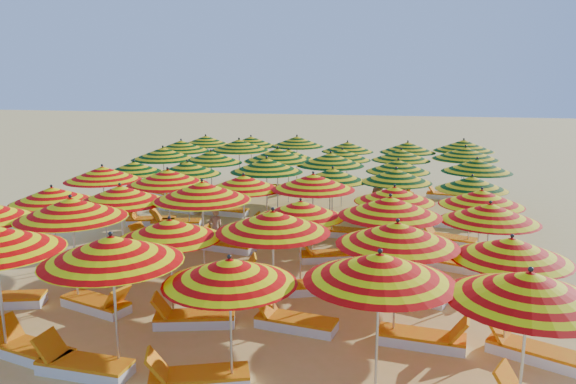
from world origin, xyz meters
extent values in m
plane|color=#E8B967|center=(0.00, 0.00, 0.00)|extent=(120.00, 120.00, 0.00)
cylinder|color=silver|center=(-3.52, -8.18, 1.24)|extent=(0.05, 0.05, 2.49)
cylinder|color=silver|center=(-1.13, -8.22, 1.24)|extent=(0.05, 0.05, 2.48)
cone|color=#DF6C00|center=(-1.13, -8.22, 2.31)|extent=(3.18, 3.18, 0.47)
sphere|color=black|center=(-1.13, -8.22, 2.58)|extent=(0.08, 0.08, 0.08)
cylinder|color=silver|center=(1.02, -8.27, 1.12)|extent=(0.04, 0.04, 2.25)
cone|color=#DF6C00|center=(1.02, -8.27, 2.10)|extent=(2.38, 2.38, 0.43)
sphere|color=black|center=(1.02, -8.27, 2.34)|extent=(0.07, 0.07, 0.07)
cylinder|color=silver|center=(3.44, -8.04, 1.22)|extent=(0.05, 0.05, 2.44)
cone|color=#DF6C00|center=(3.44, -8.04, 2.27)|extent=(3.21, 3.21, 0.46)
sphere|color=black|center=(3.44, -8.04, 2.54)|extent=(0.08, 0.08, 0.08)
cylinder|color=silver|center=(5.61, -8.29, 1.20)|extent=(0.05, 0.05, 2.40)
cone|color=#DF6C00|center=(5.61, -8.29, 2.24)|extent=(3.13, 3.13, 0.46)
sphere|color=black|center=(5.61, -8.29, 2.50)|extent=(0.08, 0.08, 0.08)
cylinder|color=silver|center=(-3.60, -5.69, 1.24)|extent=(0.05, 0.05, 2.49)
cone|color=#DF6C00|center=(-3.60, -5.69, 2.32)|extent=(3.26, 3.26, 0.47)
sphere|color=black|center=(-3.60, -5.69, 2.59)|extent=(0.08, 0.08, 0.08)
cylinder|color=silver|center=(-1.09, -5.98, 1.11)|extent=(0.04, 0.04, 2.21)
cone|color=#DF6C00|center=(-1.09, -5.98, 2.07)|extent=(2.40, 2.40, 0.42)
sphere|color=black|center=(-1.09, -5.98, 2.31)|extent=(0.07, 0.07, 0.07)
cylinder|color=silver|center=(1.07, -5.59, 1.21)|extent=(0.05, 0.05, 2.42)
cone|color=#DF6C00|center=(1.07, -5.59, 2.26)|extent=(2.99, 2.99, 0.46)
sphere|color=black|center=(1.07, -5.59, 2.52)|extent=(0.08, 0.08, 0.08)
cylinder|color=silver|center=(3.64, -5.89, 1.20)|extent=(0.05, 0.05, 2.40)
cone|color=#DF6C00|center=(3.64, -5.89, 2.24)|extent=(2.55, 2.55, 0.46)
sphere|color=black|center=(3.64, -5.89, 2.50)|extent=(0.08, 0.08, 0.08)
cylinder|color=silver|center=(5.73, -5.91, 1.12)|extent=(0.04, 0.04, 2.24)
cone|color=#DF6C00|center=(5.73, -5.91, 2.09)|extent=(2.31, 2.31, 0.43)
sphere|color=black|center=(5.73, -5.91, 2.33)|extent=(0.07, 0.07, 0.07)
cylinder|color=silver|center=(-5.61, -3.56, 1.12)|extent=(0.04, 0.04, 2.24)
cone|color=#DF6C00|center=(-5.61, -3.56, 2.09)|extent=(2.71, 2.71, 0.43)
sphere|color=black|center=(-5.61, -3.56, 2.33)|extent=(0.07, 0.07, 0.07)
cylinder|color=silver|center=(-3.50, -3.69, 1.19)|extent=(0.05, 0.05, 2.39)
cone|color=#DF6C00|center=(-3.50, -3.69, 2.23)|extent=(2.90, 2.90, 0.46)
sphere|color=black|center=(-3.50, -3.69, 2.49)|extent=(0.08, 0.08, 0.08)
cylinder|color=silver|center=(-1.37, -3.38, 1.26)|extent=(0.05, 0.05, 2.52)
cone|color=#DF6C00|center=(-1.37, -3.38, 2.35)|extent=(3.32, 3.32, 0.48)
sphere|color=black|center=(-1.37, -3.38, 2.63)|extent=(0.08, 0.08, 0.08)
cylinder|color=silver|center=(1.23, -3.51, 1.10)|extent=(0.04, 0.04, 2.19)
cone|color=#DF6C00|center=(1.23, -3.51, 2.04)|extent=(2.37, 2.37, 0.42)
sphere|color=black|center=(1.23, -3.51, 2.28)|extent=(0.07, 0.07, 0.07)
cylinder|color=silver|center=(3.39, -3.66, 1.21)|extent=(0.05, 0.05, 2.42)
cone|color=#DF6C00|center=(3.39, -3.66, 2.26)|extent=(2.63, 2.63, 0.46)
sphere|color=black|center=(3.39, -3.66, 2.52)|extent=(0.08, 0.08, 0.08)
cylinder|color=silver|center=(5.66, -3.24, 1.14)|extent=(0.04, 0.04, 2.28)
cone|color=#DF6C00|center=(5.66, -3.24, 2.13)|extent=(2.87, 2.87, 0.43)
sphere|color=black|center=(5.66, -3.24, 2.38)|extent=(0.08, 0.08, 0.08)
cylinder|color=silver|center=(-5.65, -0.96, 1.19)|extent=(0.05, 0.05, 2.39)
cone|color=#DF6C00|center=(-5.65, -0.96, 2.23)|extent=(3.00, 3.00, 0.45)
sphere|color=black|center=(-5.65, -0.96, 2.49)|extent=(0.08, 0.08, 0.08)
cylinder|color=silver|center=(-3.25, -1.35, 1.22)|extent=(0.05, 0.05, 2.44)
cone|color=#DF6C00|center=(-3.25, -1.35, 2.28)|extent=(2.74, 2.74, 0.46)
sphere|color=black|center=(-3.25, -1.35, 2.55)|extent=(0.08, 0.08, 0.08)
cylinder|color=silver|center=(-1.01, -1.00, 1.15)|extent=(0.04, 0.04, 2.30)
cone|color=#DF6C00|center=(-1.01, -1.00, 2.15)|extent=(2.95, 2.95, 0.44)
sphere|color=black|center=(-1.01, -1.00, 2.40)|extent=(0.08, 0.08, 0.08)
cylinder|color=silver|center=(1.08, -0.98, 1.21)|extent=(0.05, 0.05, 2.42)
cone|color=#DF6C00|center=(1.08, -0.98, 2.26)|extent=(2.54, 2.54, 0.46)
sphere|color=black|center=(1.08, -0.98, 2.52)|extent=(0.08, 0.08, 0.08)
cylinder|color=silver|center=(3.40, -1.30, 1.10)|extent=(0.04, 0.04, 2.21)
cone|color=#DF6C00|center=(3.40, -1.30, 2.06)|extent=(2.43, 2.43, 0.42)
sphere|color=black|center=(3.40, -1.30, 2.30)|extent=(0.07, 0.07, 0.07)
cylinder|color=silver|center=(5.67, -1.31, 1.11)|extent=(0.04, 0.04, 2.23)
cone|color=#DF6C00|center=(5.67, -1.31, 2.08)|extent=(2.80, 2.80, 0.42)
sphere|color=black|center=(5.67, -1.31, 2.32)|extent=(0.07, 0.07, 0.07)
cylinder|color=silver|center=(-5.75, 1.26, 1.11)|extent=(0.04, 0.04, 2.21)
cone|color=#746A03|center=(-5.75, 1.26, 2.07)|extent=(2.65, 2.65, 0.42)
sphere|color=black|center=(-5.75, 1.26, 2.31)|extent=(0.07, 0.07, 0.07)
cylinder|color=silver|center=(-3.66, 1.08, 1.15)|extent=(0.04, 0.04, 2.31)
cone|color=#746A03|center=(-3.66, 1.08, 2.16)|extent=(2.31, 2.31, 0.44)
sphere|color=black|center=(-3.66, 1.08, 2.41)|extent=(0.08, 0.08, 0.08)
cylinder|color=silver|center=(-0.94, 1.39, 1.23)|extent=(0.05, 0.05, 2.46)
cone|color=#746A03|center=(-0.94, 1.39, 2.30)|extent=(2.78, 2.78, 0.47)
sphere|color=black|center=(-0.94, 1.39, 2.57)|extent=(0.08, 0.08, 0.08)
cylinder|color=silver|center=(1.33, 1.18, 1.12)|extent=(0.04, 0.04, 2.24)
cone|color=#746A03|center=(1.33, 1.18, 2.09)|extent=(2.96, 2.96, 0.43)
sphere|color=black|center=(1.33, 1.18, 2.34)|extent=(0.07, 0.07, 0.07)
cylinder|color=silver|center=(3.34, 1.26, 1.14)|extent=(0.04, 0.04, 2.28)
cone|color=#746A03|center=(3.34, 1.26, 2.13)|extent=(2.37, 2.37, 0.43)
sphere|color=black|center=(3.34, 1.26, 2.38)|extent=(0.08, 0.08, 0.08)
cylinder|color=silver|center=(5.63, 1.02, 1.09)|extent=(0.04, 0.04, 2.18)
cone|color=#746A03|center=(5.63, 1.02, 2.03)|extent=(2.71, 2.71, 0.42)
sphere|color=black|center=(5.63, 1.02, 2.27)|extent=(0.07, 0.07, 0.07)
cylinder|color=silver|center=(-5.59, 3.30, 1.23)|extent=(0.05, 0.05, 2.46)
cone|color=#746A03|center=(-5.59, 3.30, 2.30)|extent=(2.69, 2.69, 0.47)
sphere|color=black|center=(-5.59, 3.30, 2.57)|extent=(0.08, 0.08, 0.08)
cylinder|color=silver|center=(-3.64, 3.31, 1.19)|extent=(0.05, 0.05, 2.38)
cone|color=#746A03|center=(-3.64, 3.31, 2.22)|extent=(2.59, 2.59, 0.45)
sphere|color=black|center=(-3.64, 3.31, 2.48)|extent=(0.08, 0.08, 0.08)
cylinder|color=silver|center=(-1.09, 3.52, 1.26)|extent=(0.05, 0.05, 2.53)
cone|color=#746A03|center=(-1.09, 3.52, 2.36)|extent=(3.12, 3.12, 0.48)
sphere|color=black|center=(-1.09, 3.52, 2.63)|extent=(0.08, 0.08, 0.08)
cylinder|color=silver|center=(0.93, 3.30, 1.23)|extent=(0.05, 0.05, 2.45)
cone|color=#746A03|center=(0.93, 3.30, 2.29)|extent=(2.51, 2.51, 0.47)
sphere|color=black|center=(0.93, 3.30, 2.56)|extent=(0.08, 0.08, 0.08)
cylinder|color=silver|center=(3.34, 3.37, 1.13)|extent=(0.04, 0.04, 2.27)
cone|color=#746A03|center=(3.34, 3.37, 2.12)|extent=(2.73, 2.73, 0.43)
sphere|color=black|center=(3.34, 3.37, 2.37)|extent=(0.08, 0.08, 0.08)
cylinder|color=silver|center=(5.98, 3.36, 1.19)|extent=(0.05, 0.05, 2.38)
cone|color=#746A03|center=(5.98, 3.36, 2.22)|extent=(2.53, 2.53, 0.45)
sphere|color=black|center=(5.98, 3.36, 2.48)|extent=(0.08, 0.08, 0.08)
cylinder|color=silver|center=(-5.85, 5.63, 1.24)|extent=(0.05, 0.05, 2.47)
cone|color=#746A03|center=(-5.85, 5.63, 2.31)|extent=(3.19, 3.19, 0.47)
sphere|color=black|center=(-5.85, 5.63, 2.58)|extent=(0.08, 0.08, 0.08)
cylinder|color=silver|center=(-3.37, 5.96, 1.27)|extent=(0.05, 0.05, 2.54)
cone|color=#746A03|center=(-3.37, 5.96, 2.37)|extent=(3.34, 3.34, 0.48)
sphere|color=black|center=(-3.37, 5.96, 2.65)|extent=(0.08, 0.08, 0.08)
cylinder|color=silver|center=(-1.23, 5.96, 1.09)|extent=(0.04, 0.04, 2.19)
cone|color=#746A03|center=(-1.23, 5.96, 2.04)|extent=(2.54, 2.54, 0.42)
sphere|color=black|center=(-1.23, 5.96, 2.28)|extent=(0.07, 0.07, 0.07)
cylinder|color=silver|center=(1.06, 5.61, 1.15)|extent=(0.04, 0.04, 2.30)
cone|color=#746A03|center=(1.06, 5.61, 2.15)|extent=(2.52, 2.52, 0.44)
sphere|color=black|center=(1.06, 5.61, 2.40)|extent=(0.08, 0.08, 0.08)
cylinder|color=silver|center=(3.36, 5.88, 1.16)|extent=(0.04, 0.04, 2.32)
cone|color=#746A03|center=(3.36, 5.88, 2.17)|extent=(3.02, 3.02, 0.44)
sphere|color=black|center=(3.36, 5.88, 2.42)|extent=(0.08, 0.08, 0.08)
cylinder|color=silver|center=(5.77, 5.70, 1.25)|extent=(0.05, 0.05, 2.51)
cone|color=#746A03|center=(5.77, 5.70, 2.34)|extent=(2.86, 2.86, 0.48)
sphere|color=black|center=(5.77, 5.70, 2.61)|extent=(0.08, 0.08, 0.08)
cylinder|color=silver|center=(-5.73, 8.20, 1.21)|extent=(0.05, 0.05, 2.41)
cone|color=#746A03|center=(-5.73, 8.20, 2.25)|extent=(2.98, 2.98, 0.46)
sphere|color=black|center=(-5.73, 8.20, 2.52)|extent=(0.08, 0.08, 0.08)
cylinder|color=silver|center=(-3.53, 8.26, 1.21)|extent=(0.05, 0.05, 2.42)
cone|color=#746A03|center=(-3.53, 8.26, 2.26)|extent=(3.19, 3.19, 0.46)
sphere|color=black|center=(-3.53, 8.26, 2.52)|extent=(0.08, 0.08, 0.08)
cylinder|color=silver|center=(-1.37, 8.31, 1.24)|extent=(0.05, 0.05, 2.48)
cone|color=#746A03|center=(-1.37, 8.31, 2.31)|extent=(2.64, 2.64, 0.47)
sphere|color=black|center=(-1.37, 8.31, 2.58)|extent=(0.08, 0.08, 0.08)
cylinder|color=silver|center=(0.96, 8.10, 1.15)|extent=(0.04, 0.04, 2.31)
cone|color=#746A03|center=(0.96, 8.10, 2.15)|extent=(2.47, 2.47, 0.44)
sphere|color=black|center=(0.96, 8.10, 2.41)|extent=(0.08, 0.08, 0.08)
cylinder|color=silver|center=(3.58, 7.87, 1.20)|extent=(0.05, 0.05, 2.39)
cone|color=#746A03|center=(3.58, 7.87, 2.23)|extent=(2.55, 2.55, 0.46)
sphere|color=black|center=(3.58, 7.87, 2.50)|extent=(0.08, 0.08, 0.08)
cylinder|color=silver|center=(5.88, 8.01, 1.26)|extent=(0.05, 0.05, 2.52)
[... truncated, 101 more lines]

